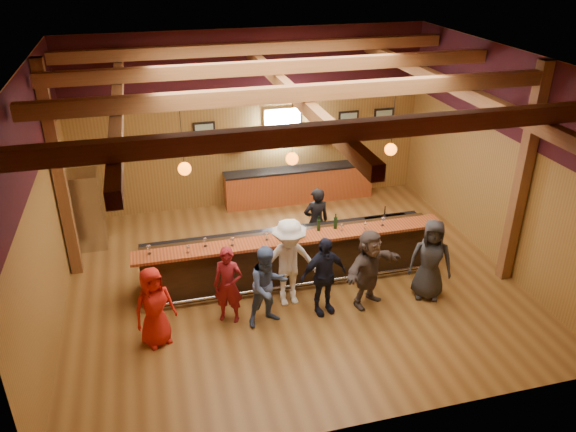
{
  "coord_description": "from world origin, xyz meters",
  "views": [
    {
      "loc": [
        -2.57,
        -9.53,
        6.47
      ],
      "look_at": [
        0.0,
        0.3,
        1.35
      ],
      "focal_mm": 35.0,
      "sensor_mm": 36.0,
      "label": 1
    }
  ],
  "objects_px": {
    "customer_denim": "(268,286)",
    "bartender": "(316,222)",
    "customer_redvest": "(228,285)",
    "bar_counter": "(291,255)",
    "customer_orange": "(154,307)",
    "customer_white": "(289,263)",
    "customer_dark": "(431,260)",
    "back_bar_cabinet": "(299,185)",
    "bottle_a": "(319,225)",
    "stainless_fridge": "(87,210)",
    "customer_brown": "(369,268)",
    "customer_navy": "(323,276)",
    "ice_bucket": "(297,232)"
  },
  "relations": [
    {
      "from": "customer_denim",
      "to": "bartender",
      "type": "xyz_separation_m",
      "value": [
        1.59,
        2.2,
        0.01
      ]
    },
    {
      "from": "customer_denim",
      "to": "customer_redvest",
      "type": "bearing_deg",
      "value": 145.58
    },
    {
      "from": "bar_counter",
      "to": "customer_orange",
      "type": "bearing_deg",
      "value": -152.45
    },
    {
      "from": "customer_white",
      "to": "customer_dark",
      "type": "xyz_separation_m",
      "value": [
        2.71,
        -0.47,
        -0.07
      ]
    },
    {
      "from": "back_bar_cabinet",
      "to": "customer_redvest",
      "type": "relative_size",
      "value": 2.65
    },
    {
      "from": "bar_counter",
      "to": "bottle_a",
      "type": "bearing_deg",
      "value": -17.5
    },
    {
      "from": "customer_orange",
      "to": "stainless_fridge",
      "type": "bearing_deg",
      "value": 85.86
    },
    {
      "from": "customer_brown",
      "to": "bartender",
      "type": "height_order",
      "value": "bartender"
    },
    {
      "from": "customer_navy",
      "to": "customer_brown",
      "type": "relative_size",
      "value": 1.0
    },
    {
      "from": "stainless_fridge",
      "to": "customer_redvest",
      "type": "distance_m",
      "value": 4.46
    },
    {
      "from": "customer_white",
      "to": "bottle_a",
      "type": "xyz_separation_m",
      "value": [
        0.81,
        0.74,
        0.33
      ]
    },
    {
      "from": "customer_denim",
      "to": "bottle_a",
      "type": "distance_m",
      "value": 1.87
    },
    {
      "from": "customer_orange",
      "to": "customer_brown",
      "type": "relative_size",
      "value": 0.95
    },
    {
      "from": "customer_orange",
      "to": "customer_brown",
      "type": "bearing_deg",
      "value": -20.17
    },
    {
      "from": "bar_counter",
      "to": "back_bar_cabinet",
      "type": "height_order",
      "value": "bar_counter"
    },
    {
      "from": "stainless_fridge",
      "to": "customer_brown",
      "type": "distance_m",
      "value": 6.5
    },
    {
      "from": "customer_denim",
      "to": "back_bar_cabinet",
      "type": "bearing_deg",
      "value": 55.19
    },
    {
      "from": "customer_orange",
      "to": "customer_white",
      "type": "height_order",
      "value": "customer_white"
    },
    {
      "from": "stainless_fridge",
      "to": "customer_dark",
      "type": "distance_m",
      "value": 7.59
    },
    {
      "from": "customer_navy",
      "to": "bartender",
      "type": "bearing_deg",
      "value": 66.15
    },
    {
      "from": "bar_counter",
      "to": "ice_bucket",
      "type": "bearing_deg",
      "value": -83.62
    },
    {
      "from": "stainless_fridge",
      "to": "ice_bucket",
      "type": "height_order",
      "value": "stainless_fridge"
    },
    {
      "from": "bar_counter",
      "to": "customer_orange",
      "type": "relative_size",
      "value": 4.2
    },
    {
      "from": "bar_counter",
      "to": "customer_redvest",
      "type": "relative_size",
      "value": 4.17
    },
    {
      "from": "back_bar_cabinet",
      "to": "bottle_a",
      "type": "height_order",
      "value": "bottle_a"
    },
    {
      "from": "ice_bucket",
      "to": "bottle_a",
      "type": "relative_size",
      "value": 0.75
    },
    {
      "from": "customer_redvest",
      "to": "bottle_a",
      "type": "distance_m",
      "value": 2.29
    },
    {
      "from": "customer_white",
      "to": "bar_counter",
      "type": "bearing_deg",
      "value": 69.95
    },
    {
      "from": "customer_white",
      "to": "bartender",
      "type": "bearing_deg",
      "value": 54.56
    },
    {
      "from": "customer_navy",
      "to": "ice_bucket",
      "type": "bearing_deg",
      "value": 92.98
    },
    {
      "from": "stainless_fridge",
      "to": "customer_white",
      "type": "xyz_separation_m",
      "value": [
        3.85,
        -3.36,
        0.0
      ]
    },
    {
      "from": "bar_counter",
      "to": "customer_orange",
      "type": "height_order",
      "value": "customer_orange"
    },
    {
      "from": "customer_white",
      "to": "bottle_a",
      "type": "bearing_deg",
      "value": 38.92
    },
    {
      "from": "bartender",
      "to": "ice_bucket",
      "type": "height_order",
      "value": "bartender"
    },
    {
      "from": "customer_navy",
      "to": "bottle_a",
      "type": "relative_size",
      "value": 5.04
    },
    {
      "from": "bar_counter",
      "to": "customer_redvest",
      "type": "xyz_separation_m",
      "value": [
        -1.48,
        -1.14,
        0.23
      ]
    },
    {
      "from": "stainless_fridge",
      "to": "ice_bucket",
      "type": "distance_m",
      "value": 5.01
    },
    {
      "from": "bar_counter",
      "to": "customer_denim",
      "type": "height_order",
      "value": "customer_denim"
    },
    {
      "from": "customer_redvest",
      "to": "customer_navy",
      "type": "xyz_separation_m",
      "value": [
        1.75,
        -0.2,
        0.04
      ]
    },
    {
      "from": "customer_white",
      "to": "customer_navy",
      "type": "xyz_separation_m",
      "value": [
        0.54,
        -0.44,
        -0.11
      ]
    },
    {
      "from": "customer_navy",
      "to": "back_bar_cabinet",
      "type": "bearing_deg",
      "value": 69.34
    },
    {
      "from": "customer_denim",
      "to": "customer_brown",
      "type": "distance_m",
      "value": 1.99
    },
    {
      "from": "customer_redvest",
      "to": "customer_navy",
      "type": "bearing_deg",
      "value": 17.69
    },
    {
      "from": "back_bar_cabinet",
      "to": "ice_bucket",
      "type": "xyz_separation_m",
      "value": [
        -1.15,
        -3.91,
        0.75
      ]
    },
    {
      "from": "customer_white",
      "to": "ice_bucket",
      "type": "bearing_deg",
      "value": 58.07
    },
    {
      "from": "customer_redvest",
      "to": "customer_dark",
      "type": "bearing_deg",
      "value": 20.84
    },
    {
      "from": "customer_white",
      "to": "customer_dark",
      "type": "height_order",
      "value": "customer_white"
    },
    {
      "from": "back_bar_cabinet",
      "to": "customer_white",
      "type": "height_order",
      "value": "customer_white"
    },
    {
      "from": "back_bar_cabinet",
      "to": "bottle_a",
      "type": "relative_size",
      "value": 12.67
    },
    {
      "from": "back_bar_cabinet",
      "to": "customer_navy",
      "type": "bearing_deg",
      "value": -100.5
    }
  ]
}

